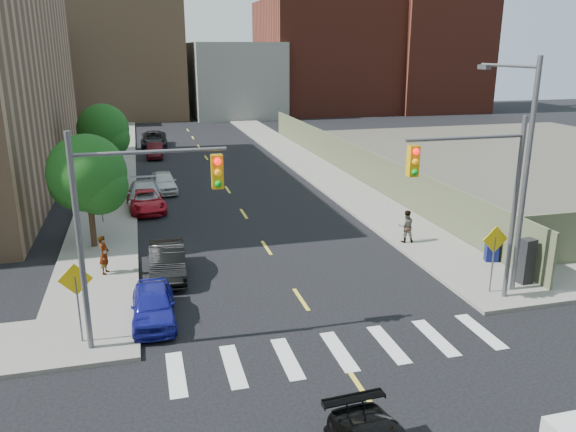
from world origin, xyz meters
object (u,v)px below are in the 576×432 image
parked_car_blue (153,305)px  pedestrian_east (406,226)px  parked_car_silver (144,194)px  parked_car_white (164,182)px  parked_car_red (146,201)px  payphone (526,261)px  parked_car_maroon (155,150)px  parked_car_grey (154,139)px  parked_car_black (168,261)px  mailbox (492,247)px  pedestrian_west (104,255)px

parked_car_blue → pedestrian_east: pedestrian_east is taller
parked_car_silver → parked_car_white: parked_car_silver is taller
parked_car_red → payphone: 21.01m
parked_car_maroon → pedestrian_east: 28.69m
payphone → parked_car_maroon: bearing=103.8°
parked_car_red → parked_car_grey: bearing=82.1°
parked_car_black → parked_car_red: bearing=95.7°
mailbox → pedestrian_west: size_ratio=0.81×
payphone → mailbox: bearing=78.0°
parked_car_white → payphone: bearing=-58.5°
parked_car_maroon → pedestrian_east: size_ratio=2.44×
parked_car_silver → pedestrian_west: bearing=-100.1°
parked_car_red → parked_car_grey: (1.24, 23.11, 0.13)m
parked_car_white → mailbox: (13.40, -17.17, 0.12)m
parked_car_blue → parked_car_maroon: size_ratio=0.95×
parked_car_red → pedestrian_east: 15.34m
parked_car_blue → parked_car_silver: parked_car_silver is taller
parked_car_silver → parked_car_maroon: bearing=84.9°
parked_car_blue → parked_car_red: 14.50m
parked_car_black → mailbox: bearing=-7.0°
parked_car_white → payphone: 23.69m
mailbox → pedestrian_east: (-2.53, 3.33, 0.16)m
mailbox → pedestrian_west: 16.77m
mailbox → payphone: bearing=-75.9°
parked_car_silver → pedestrian_east: pedestrian_east is taller
pedestrian_east → parked_car_maroon: bearing=-56.5°
parked_car_white → payphone: size_ratio=2.15×
parked_car_white → pedestrian_west: (-3.12, -14.27, 0.30)m
parked_car_red → pedestrian_east: pedestrian_east is taller
parked_car_black → parked_car_grey: bearing=91.1°
parked_car_silver → mailbox: bearing=-44.2°
parked_car_blue → parked_car_silver: bearing=90.8°
pedestrian_west → pedestrian_east: bearing=-72.2°
parked_car_maroon → pedestrian_east: (10.96, -26.51, 0.31)m
parked_car_grey → pedestrian_east: pedestrian_east is taller
parked_car_grey → pedestrian_east: (10.87, -32.52, 0.22)m
parked_car_white → pedestrian_east: 17.60m
parked_car_red → mailbox: 19.41m
parked_car_white → mailbox: mailbox is taller
parked_car_blue → mailbox: bearing=7.7°
parked_car_black → parked_car_grey: parked_car_grey is taller
parked_car_red → mailbox: bearing=-45.9°
parked_car_blue → parked_car_red: parked_car_blue is taller
parked_car_maroon → mailbox: bearing=-61.8°
parked_car_black → pedestrian_east: size_ratio=2.59×
parked_car_silver → mailbox: (14.70, -13.94, 0.09)m
payphone → pedestrian_west: (-16.38, 5.36, -0.10)m
parked_car_blue → parked_car_maroon: bearing=88.7°
parked_car_blue → payphone: (14.56, -0.70, 0.45)m
payphone → pedestrian_east: payphone is taller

